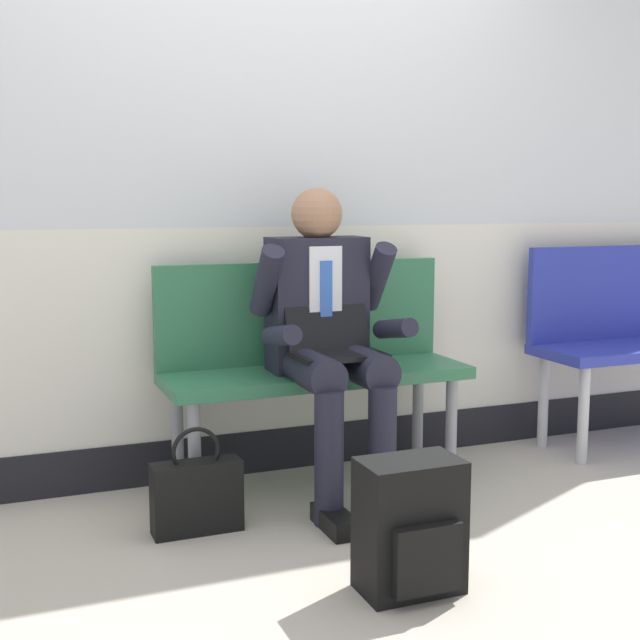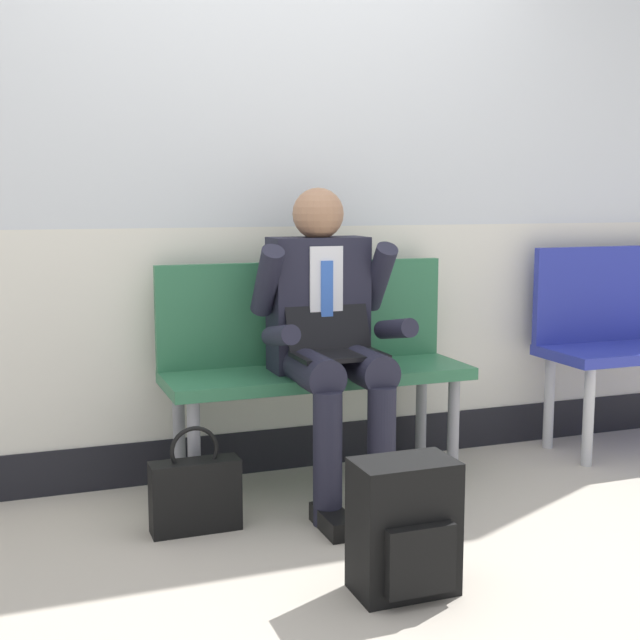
% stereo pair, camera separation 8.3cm
% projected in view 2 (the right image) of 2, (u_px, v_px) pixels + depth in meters
% --- Properties ---
extents(ground_plane, '(18.00, 18.00, 0.00)m').
position_uv_depth(ground_plane, '(322.00, 525.00, 3.19)').
color(ground_plane, '#B2A899').
extents(station_wall, '(5.32, 0.14, 3.13)m').
position_uv_depth(station_wall, '(262.00, 121.00, 3.67)').
color(station_wall, silver).
rests_on(station_wall, ground).
extents(bench_with_person, '(1.28, 0.42, 0.95)m').
position_uv_depth(bench_with_person, '(312.00, 353.00, 3.60)').
color(bench_with_person, '#2D6B47').
rests_on(bench_with_person, ground).
extents(person_seated, '(0.57, 0.70, 1.26)m').
position_uv_depth(person_seated, '(329.00, 334.00, 3.39)').
color(person_seated, '#1E1E2D').
rests_on(person_seated, ground).
extents(backpack, '(0.31, 0.24, 0.42)m').
position_uv_depth(backpack, '(405.00, 528.00, 2.62)').
color(backpack, black).
rests_on(backpack, ground).
extents(handbag, '(0.33, 0.11, 0.40)m').
position_uv_depth(handbag, '(195.00, 494.00, 3.12)').
color(handbag, black).
rests_on(handbag, ground).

